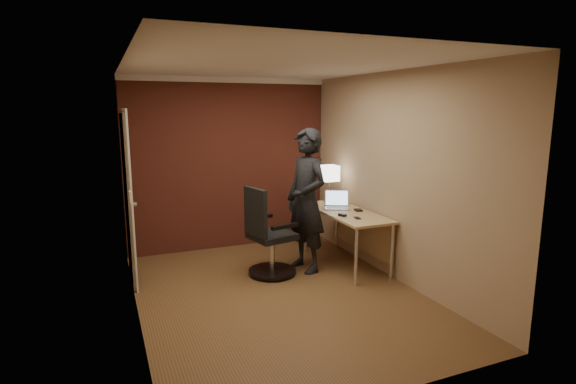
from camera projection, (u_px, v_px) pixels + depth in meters
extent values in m
plane|color=brown|center=(278.00, 294.00, 5.07)|extent=(4.00, 4.00, 0.00)
plane|color=white|center=(277.00, 65.00, 4.61)|extent=(4.00, 4.00, 0.00)
plane|color=tan|center=(228.00, 164.00, 6.65)|extent=(3.00, 0.00, 3.00)
plane|color=tan|center=(386.00, 230.00, 3.02)|extent=(3.00, 0.00, 3.00)
plane|color=tan|center=(131.00, 195.00, 4.27)|extent=(0.00, 4.00, 4.00)
plane|color=tan|center=(393.00, 177.00, 5.41)|extent=(0.00, 4.00, 4.00)
cube|color=brown|center=(229.00, 164.00, 6.62)|extent=(2.98, 0.06, 2.50)
cube|color=silver|center=(227.00, 80.00, 6.39)|extent=(3.00, 0.08, 0.08)
cube|color=silver|center=(390.00, 44.00, 2.84)|extent=(3.00, 0.08, 0.08)
cube|color=silver|center=(127.00, 63.00, 4.06)|extent=(0.08, 4.00, 0.08)
cube|color=silver|center=(395.00, 73.00, 5.17)|extent=(0.08, 4.00, 0.08)
cube|color=silver|center=(128.00, 199.00, 5.32)|extent=(0.05, 0.82, 2.02)
cube|color=silver|center=(130.00, 199.00, 5.32)|extent=(0.02, 0.92, 2.12)
cylinder|color=silver|center=(134.00, 204.00, 5.04)|extent=(0.05, 0.05, 0.05)
cube|color=silver|center=(130.00, 197.00, 4.70)|extent=(0.02, 0.08, 0.12)
cube|color=tan|center=(346.00, 212.00, 5.90)|extent=(0.60, 1.50, 0.03)
cube|color=tan|center=(363.00, 231.00, 6.06)|extent=(0.02, 1.38, 0.54)
cylinder|color=silver|center=(356.00, 257.00, 5.24)|extent=(0.04, 0.04, 0.70)
cylinder|color=silver|center=(306.00, 228.00, 6.49)|extent=(0.04, 0.04, 0.70)
cylinder|color=silver|center=(392.00, 252.00, 5.43)|extent=(0.04, 0.04, 0.70)
cylinder|color=silver|center=(336.00, 225.00, 6.68)|extent=(0.04, 0.04, 0.70)
cube|color=silver|center=(329.00, 202.00, 6.44)|extent=(0.11, 0.11, 0.01)
cylinder|color=silver|center=(329.00, 191.00, 6.42)|extent=(0.01, 0.01, 0.30)
cube|color=white|center=(330.00, 173.00, 6.37)|extent=(0.22, 0.22, 0.22)
cube|color=silver|center=(337.00, 208.00, 6.05)|extent=(0.40, 0.35, 0.01)
cube|color=silver|center=(336.00, 198.00, 6.15)|extent=(0.32, 0.19, 0.22)
cube|color=#B2CCF2|center=(337.00, 198.00, 6.14)|extent=(0.29, 0.17, 0.19)
cube|color=gray|center=(337.00, 207.00, 6.04)|extent=(0.31, 0.24, 0.00)
cube|color=black|center=(342.00, 215.00, 5.62)|extent=(0.09, 0.11, 0.03)
cube|color=black|center=(357.00, 218.00, 5.51)|extent=(0.08, 0.13, 0.01)
cube|color=black|center=(358.00, 210.00, 5.91)|extent=(0.11, 0.13, 0.02)
cylinder|color=black|center=(272.00, 271.00, 5.66)|extent=(0.60, 0.60, 0.03)
cylinder|color=silver|center=(272.00, 254.00, 5.62)|extent=(0.06, 0.06, 0.45)
cube|color=black|center=(272.00, 236.00, 5.57)|extent=(0.59, 0.59, 0.07)
cube|color=black|center=(255.00, 212.00, 5.38)|extent=(0.15, 0.45, 0.59)
cube|color=black|center=(260.00, 217.00, 5.76)|extent=(0.37, 0.13, 0.04)
cube|color=black|center=(285.00, 226.00, 5.32)|extent=(0.37, 0.13, 0.04)
imported|color=black|center=(306.00, 201.00, 5.68)|extent=(0.57, 0.75, 1.82)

